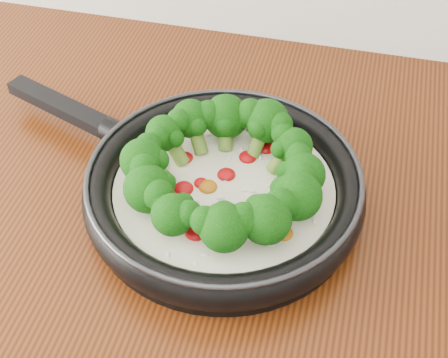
# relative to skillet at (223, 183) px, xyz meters

# --- Properties ---
(skillet) EXTENTS (0.59, 0.46, 0.10)m
(skillet) POSITION_rel_skillet_xyz_m (0.00, 0.00, 0.00)
(skillet) COLOR black
(skillet) RESTS_ON counter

